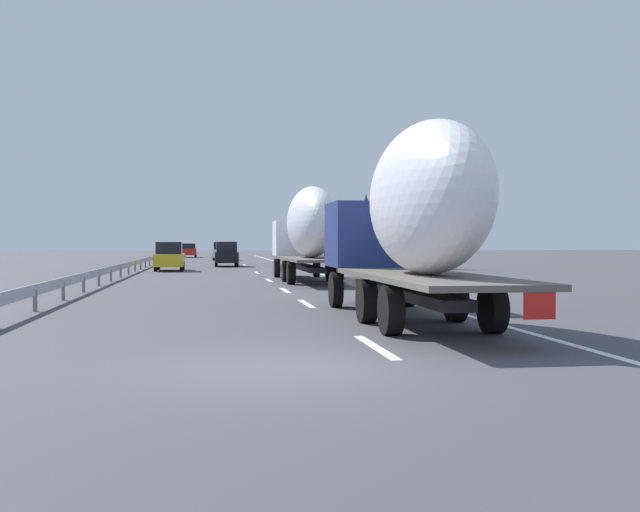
% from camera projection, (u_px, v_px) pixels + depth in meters
% --- Properties ---
extents(ground_plane, '(260.00, 260.00, 0.00)m').
position_uv_depth(ground_plane, '(227.00, 271.00, 51.04)').
color(ground_plane, '#424247').
extents(lane_stripe_0, '(3.20, 0.20, 0.01)m').
position_uv_depth(lane_stripe_0, '(375.00, 347.00, 13.72)').
color(lane_stripe_0, white).
rests_on(lane_stripe_0, ground_plane).
extents(lane_stripe_1, '(3.20, 0.20, 0.01)m').
position_uv_depth(lane_stripe_1, '(306.00, 304.00, 23.46)').
color(lane_stripe_1, white).
rests_on(lane_stripe_1, ground_plane).
extents(lane_stripe_2, '(3.20, 0.20, 0.01)m').
position_uv_depth(lane_stripe_2, '(285.00, 290.00, 29.96)').
color(lane_stripe_2, white).
rests_on(lane_stripe_2, ground_plane).
extents(lane_stripe_3, '(3.20, 0.20, 0.01)m').
position_uv_depth(lane_stripe_3, '(269.00, 280.00, 37.82)').
color(lane_stripe_3, white).
rests_on(lane_stripe_3, ground_plane).
extents(lane_stripe_4, '(3.20, 0.20, 0.01)m').
position_uv_depth(lane_stripe_4, '(257.00, 273.00, 47.60)').
color(lane_stripe_4, white).
rests_on(lane_stripe_4, ground_plane).
extents(lane_stripe_5, '(3.20, 0.20, 0.01)m').
position_uv_depth(lane_stripe_5, '(244.00, 265.00, 64.04)').
color(lane_stripe_5, white).
rests_on(lane_stripe_5, ground_plane).
extents(edge_line_right, '(110.00, 0.20, 0.01)m').
position_uv_depth(edge_line_right, '(298.00, 268.00, 56.79)').
color(edge_line_right, white).
rests_on(edge_line_right, ground_plane).
extents(truck_lead, '(13.10, 2.55, 4.57)m').
position_uv_depth(truck_lead, '(308.00, 229.00, 36.59)').
color(truck_lead, silver).
rests_on(truck_lead, ground_plane).
extents(truck_trailing, '(12.30, 2.55, 4.61)m').
position_uv_depth(truck_trailing, '(413.00, 215.00, 17.82)').
color(truck_trailing, navy).
rests_on(truck_trailing, ground_plane).
extents(car_yellow_coupe, '(4.50, 1.91, 1.96)m').
position_uv_depth(car_yellow_coupe, '(170.00, 256.00, 50.76)').
color(car_yellow_coupe, gold).
rests_on(car_yellow_coupe, ground_plane).
extents(car_red_compact, '(4.39, 1.90, 1.80)m').
position_uv_depth(car_red_compact, '(189.00, 250.00, 96.61)').
color(car_red_compact, red).
rests_on(car_red_compact, ground_plane).
extents(car_white_van, '(4.00, 1.92, 1.99)m').
position_uv_depth(car_white_van, '(221.00, 251.00, 81.47)').
color(car_white_van, white).
rests_on(car_white_van, ground_plane).
extents(car_black_suv, '(4.78, 1.84, 1.99)m').
position_uv_depth(car_black_suv, '(226.00, 254.00, 60.17)').
color(car_black_suv, black).
rests_on(car_black_suv, ground_plane).
extents(road_sign, '(0.10, 0.90, 3.15)m').
position_uv_depth(road_sign, '(305.00, 239.00, 62.00)').
color(road_sign, gray).
rests_on(road_sign, ground_plane).
extents(tree_0, '(3.32, 3.32, 6.88)m').
position_uv_depth(tree_0, '(400.00, 214.00, 56.40)').
color(tree_0, '#472D19').
rests_on(tree_0, ground_plane).
extents(tree_1, '(3.66, 3.66, 5.75)m').
position_uv_depth(tree_1, '(404.00, 216.00, 48.37)').
color(tree_1, '#472D19').
rests_on(tree_1, ground_plane).
extents(tree_2, '(2.68, 2.68, 5.59)m').
position_uv_depth(tree_2, '(366.00, 223.00, 56.58)').
color(tree_2, '#472D19').
rests_on(tree_2, ground_plane).
extents(tree_3, '(3.45, 3.45, 6.01)m').
position_uv_depth(tree_3, '(326.00, 224.00, 72.59)').
color(tree_3, '#472D19').
rests_on(tree_3, ground_plane).
extents(tree_4, '(3.82, 3.82, 4.89)m').
position_uv_depth(tree_4, '(330.00, 232.00, 79.23)').
color(tree_4, '#472D19').
rests_on(tree_4, ground_plane).
extents(tree_5, '(3.57, 3.57, 5.02)m').
position_uv_depth(tree_5, '(330.00, 232.00, 91.27)').
color(tree_5, '#472D19').
rests_on(tree_5, ground_plane).
extents(guardrail_median, '(94.00, 0.10, 0.76)m').
position_uv_depth(guardrail_median, '(141.00, 261.00, 53.11)').
color(guardrail_median, '#9EA0A5').
rests_on(guardrail_median, ground_plane).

